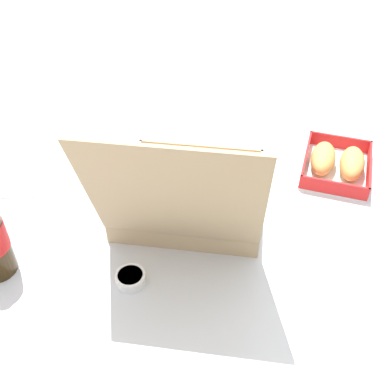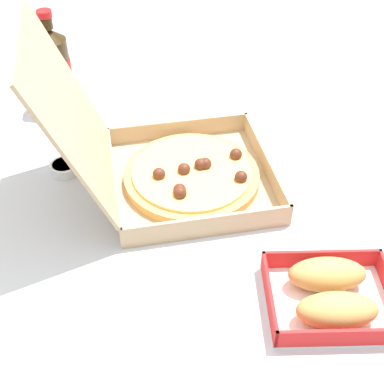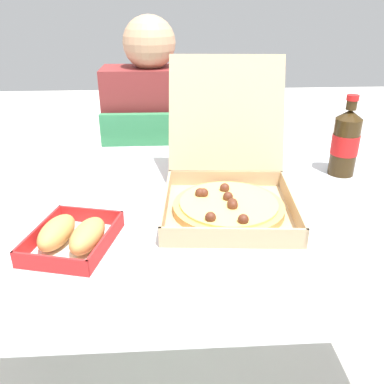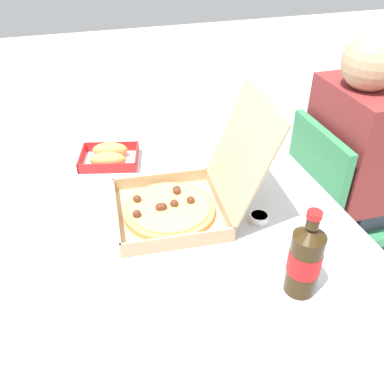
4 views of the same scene
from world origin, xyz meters
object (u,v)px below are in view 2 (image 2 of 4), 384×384
bread_side_box (331,294)px  paper_menu (174,83)px  pizza_box_open (173,166)px  cola_bottle (54,68)px  dipping_sauce_cup (64,167)px

bread_side_box → paper_menu: bread_side_box is taller
pizza_box_open → cola_bottle: pizza_box_open is taller
pizza_box_open → dipping_sauce_cup: bearing=63.9°
cola_bottle → paper_menu: bearing=-85.6°
pizza_box_open → dipping_sauce_cup: (0.10, 0.20, -0.04)m
cola_bottle → dipping_sauce_cup: size_ratio=4.00×
bread_side_box → dipping_sauce_cup: size_ratio=3.94×
cola_bottle → paper_menu: cola_bottle is taller
pizza_box_open → bread_side_box: bearing=-154.6°
pizza_box_open → bread_side_box: size_ratio=1.96×
cola_bottle → dipping_sauce_cup: 0.27m
bread_side_box → pizza_box_open: bearing=25.4°
cola_bottle → paper_menu: size_ratio=1.07×
pizza_box_open → paper_menu: bearing=-14.3°
pizza_box_open → dipping_sauce_cup: pizza_box_open is taller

